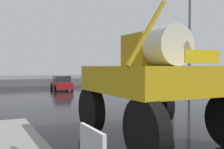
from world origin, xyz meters
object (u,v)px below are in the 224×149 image
oversize_sprayer (154,81)px  traffic_signal_near_right (172,68)px  streetlight_near_right (192,37)px  sedan_ahead (61,83)px

oversize_sprayer → traffic_signal_near_right: bearing=-43.1°
traffic_signal_near_right → streetlight_near_right: 4.37m
oversize_sprayer → traffic_signal_near_right: size_ratio=1.64×
oversize_sprayer → streetlight_near_right: 11.91m
oversize_sprayer → streetlight_near_right: bearing=-48.9°
traffic_signal_near_right → streetlight_near_right: streetlight_near_right is taller
oversize_sprayer → sedan_ahead: oversize_sprayer is taller
oversize_sprayer → traffic_signal_near_right: 8.01m
streetlight_near_right → oversize_sprayer: bearing=-138.6°
sedan_ahead → traffic_signal_near_right: (2.90, -14.59, 1.69)m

